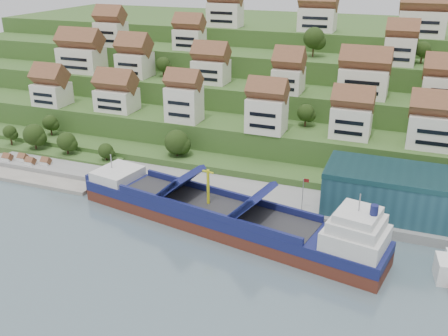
% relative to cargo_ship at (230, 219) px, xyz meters
% --- Properties ---
extents(ground, '(300.00, 300.00, 0.00)m').
position_rel_cargo_ship_xyz_m(ground, '(-4.76, 0.65, -3.05)').
color(ground, slate).
rests_on(ground, ground).
extents(quay, '(180.00, 14.00, 2.20)m').
position_rel_cargo_ship_xyz_m(quay, '(15.24, 15.65, -1.95)').
color(quay, gray).
rests_on(quay, ground).
extents(pebble_beach, '(45.00, 20.00, 1.00)m').
position_rel_cargo_ship_xyz_m(pebble_beach, '(-62.76, 12.65, -2.55)').
color(pebble_beach, gray).
rests_on(pebble_beach, ground).
extents(hillside, '(260.00, 128.00, 31.00)m').
position_rel_cargo_ship_xyz_m(hillside, '(-4.76, 104.20, 7.60)').
color(hillside, '#2D4C1E').
rests_on(hillside, ground).
extents(hillside_village, '(156.14, 62.96, 28.44)m').
position_rel_cargo_ship_xyz_m(hillside_village, '(0.43, 58.57, 20.25)').
color(hillside_village, white).
rests_on(hillside_village, ground).
extents(hillside_trees, '(139.36, 62.39, 30.94)m').
position_rel_cargo_ship_xyz_m(hillside_trees, '(-17.02, 45.46, 13.75)').
color(hillside_trees, '#243B13').
rests_on(hillside_trees, ground).
extents(flagpole, '(1.28, 0.16, 8.00)m').
position_rel_cargo_ship_xyz_m(flagpole, '(13.35, 10.65, 3.83)').
color(flagpole, gray).
rests_on(flagpole, quay).
extents(beach_huts, '(14.40, 3.70, 2.20)m').
position_rel_cargo_ship_xyz_m(beach_huts, '(-64.76, 11.40, -0.95)').
color(beach_huts, white).
rests_on(beach_huts, pebble_beach).
extents(cargo_ship, '(71.99, 23.91, 15.70)m').
position_rel_cargo_ship_xyz_m(cargo_ship, '(0.00, 0.00, 0.00)').
color(cargo_ship, '#532419').
rests_on(cargo_ship, ground).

